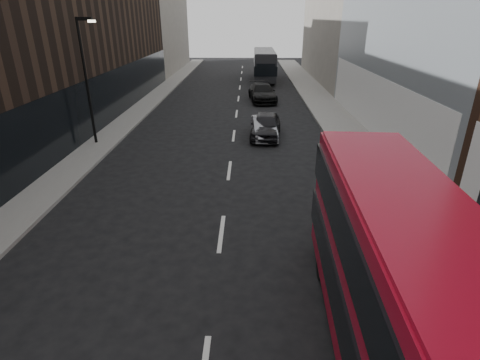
# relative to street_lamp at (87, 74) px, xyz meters

# --- Properties ---
(sidewalk_right) EXTENTS (3.00, 80.00, 0.15)m
(sidewalk_right) POSITION_rel_street_lamp_xyz_m (15.72, 7.00, -4.11)
(sidewalk_right) COLOR slate
(sidewalk_right) RESTS_ON ground
(sidewalk_left) EXTENTS (2.00, 80.00, 0.15)m
(sidewalk_left) POSITION_rel_street_lamp_xyz_m (0.22, 7.00, -4.11)
(sidewalk_left) COLOR slate
(sidewalk_left) RESTS_ON ground
(building_left_mid) EXTENTS (5.00, 24.00, 14.00)m
(building_left_mid) POSITION_rel_street_lamp_xyz_m (-3.28, 12.00, 2.82)
(building_left_mid) COLOR black
(building_left_mid) RESTS_ON ground
(building_left_far) EXTENTS (5.00, 20.00, 13.00)m
(building_left_far) POSITION_rel_street_lamp_xyz_m (-3.28, 34.00, 2.32)
(building_left_far) COLOR slate
(building_left_far) RESTS_ON ground
(street_lamp) EXTENTS (1.06, 0.22, 7.00)m
(street_lamp) POSITION_rel_street_lamp_xyz_m (0.00, 0.00, 0.00)
(street_lamp) COLOR black
(street_lamp) RESTS_ON sidewalk_left
(red_bus) EXTENTS (2.87, 10.18, 4.07)m
(red_bus) POSITION_rel_street_lamp_xyz_m (12.22, -15.65, -1.92)
(red_bus) COLOR maroon
(red_bus) RESTS_ON ground
(grey_bus) EXTENTS (2.60, 10.72, 3.45)m
(grey_bus) POSITION_rel_street_lamp_xyz_m (11.05, 25.53, -2.33)
(grey_bus) COLOR black
(grey_bus) RESTS_ON ground
(car_a) EXTENTS (2.26, 4.68, 1.54)m
(car_a) POSITION_rel_street_lamp_xyz_m (10.30, 1.79, -3.41)
(car_a) COLOR black
(car_a) RESTS_ON ground
(car_b) EXTENTS (1.67, 4.06, 1.31)m
(car_b) POSITION_rel_street_lamp_xyz_m (10.16, 1.63, -3.53)
(car_b) COLOR #919299
(car_b) RESTS_ON ground
(car_c) EXTENTS (2.74, 5.58, 1.56)m
(car_c) POSITION_rel_street_lamp_xyz_m (10.43, 12.98, -3.40)
(car_c) COLOR black
(car_c) RESTS_ON ground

